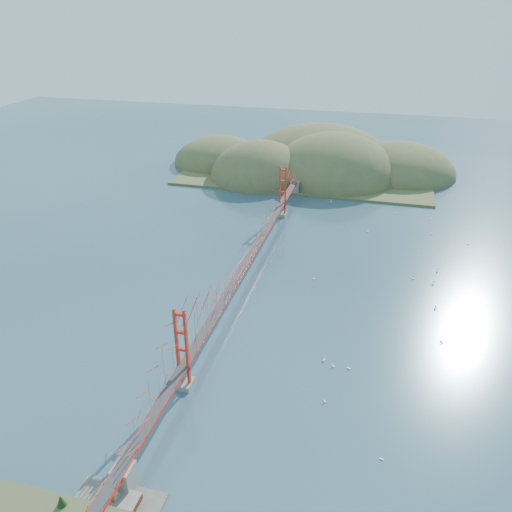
% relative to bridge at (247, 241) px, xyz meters
% --- Properties ---
extents(ground, '(320.00, 320.00, 0.00)m').
position_rel_bridge_xyz_m(ground, '(0.00, -0.18, -7.01)').
color(ground, '#2A4555').
rests_on(ground, ground).
extents(bridge, '(2.20, 94.40, 12.00)m').
position_rel_bridge_xyz_m(bridge, '(0.00, 0.00, 0.00)').
color(bridge, gray).
rests_on(bridge, ground).
extents(promontory, '(9.00, 6.00, 0.24)m').
position_rel_bridge_xyz_m(promontory, '(0.00, -48.68, -6.89)').
color(promontory, '#59544C').
rests_on(promontory, ground).
extents(fort, '(3.70, 2.30, 1.75)m').
position_rel_bridge_xyz_m(fort, '(0.40, -47.98, -6.34)').
color(fort, brown).
rests_on(fort, ground).
extents(far_headlands, '(84.00, 58.00, 25.00)m').
position_rel_bridge_xyz_m(far_headlands, '(2.21, 68.33, -7.01)').
color(far_headlands, brown).
rests_on(far_headlands, ground).
extents(sailboat_0, '(0.56, 0.63, 0.71)m').
position_rel_bridge_xyz_m(sailboat_0, '(16.73, -20.48, -6.85)').
color(sailboat_0, white).
rests_on(sailboat_0, ground).
extents(sailboat_15, '(0.56, 0.56, 0.60)m').
position_rel_bridge_xyz_m(sailboat_15, '(25.88, 38.02, -6.87)').
color(sailboat_15, white).
rests_on(sailboat_15, ground).
extents(sailboat_6, '(0.67, 0.67, 0.70)m').
position_rel_bridge_xyz_m(sailboat_6, '(18.09, -21.47, -6.85)').
color(sailboat_6, white).
rests_on(sailboat_6, ground).
extents(sailboat_1, '(0.59, 0.64, 0.72)m').
position_rel_bridge_xyz_m(sailboat_1, '(32.48, 5.47, -6.85)').
color(sailboat_1, white).
rests_on(sailboat_1, ground).
extents(sailboat_7, '(0.59, 0.55, 0.67)m').
position_rel_bridge_xyz_m(sailboat_7, '(33.43, 36.68, -6.86)').
color(sailboat_7, white).
rests_on(sailboat_7, ground).
extents(sailboat_2, '(0.63, 0.63, 0.69)m').
position_rel_bridge_xyz_m(sailboat_2, '(20.23, -21.41, -6.86)').
color(sailboat_2, white).
rests_on(sailboat_2, ground).
extents(sailboat_12, '(0.58, 0.58, 0.63)m').
position_rel_bridge_xyz_m(sailboat_12, '(9.95, 41.82, -6.87)').
color(sailboat_12, white).
rests_on(sailboat_12, ground).
extents(sailboat_17, '(0.61, 0.53, 0.69)m').
position_rel_bridge_xyz_m(sailboat_17, '(33.35, 27.67, -6.86)').
color(sailboat_17, white).
rests_on(sailboat_17, ground).
extents(sailboat_3, '(0.68, 0.68, 0.71)m').
position_rel_bridge_xyz_m(sailboat_3, '(19.97, 25.72, -6.85)').
color(sailboat_3, white).
rests_on(sailboat_3, ground).
extents(sailboat_4, '(0.69, 0.69, 0.73)m').
position_rel_bridge_xyz_m(sailboat_4, '(32.41, -2.81, -6.85)').
color(sailboat_4, white).
rests_on(sailboat_4, ground).
extents(sailboat_10, '(0.57, 0.57, 0.63)m').
position_rel_bridge_xyz_m(sailboat_10, '(17.88, -28.47, -6.86)').
color(sailboat_10, white).
rests_on(sailboat_10, ground).
extents(sailboat_8, '(0.59, 0.48, 0.69)m').
position_rel_bridge_xyz_m(sailboat_8, '(40.35, 24.44, -6.86)').
color(sailboat_8, white).
rests_on(sailboat_8, ground).
extents(sailboat_14, '(0.67, 0.67, 0.74)m').
position_rel_bridge_xyz_m(sailboat_14, '(33.50, 10.49, -6.85)').
color(sailboat_14, white).
rests_on(sailboat_14, ground).
extents(sailboat_5, '(0.65, 0.65, 0.72)m').
position_rel_bridge_xyz_m(sailboat_5, '(32.78, -12.03, -6.85)').
color(sailboat_5, white).
rests_on(sailboat_5, ground).
extents(sailboat_16, '(0.50, 0.50, 0.56)m').
position_rel_bridge_xyz_m(sailboat_16, '(11.86, 1.88, -6.87)').
color(sailboat_16, white).
rests_on(sailboat_16, ground).
extents(sailboat_extra_0, '(0.51, 0.47, 0.57)m').
position_rel_bridge_xyz_m(sailboat_extra_0, '(25.09, -35.73, -6.87)').
color(sailboat_extra_0, white).
rests_on(sailboat_extra_0, ground).
extents(sailboat_extra_1, '(0.67, 0.67, 0.71)m').
position_rel_bridge_xyz_m(sailboat_extra_1, '(29.01, 6.48, -6.85)').
color(sailboat_extra_1, white).
rests_on(sailboat_extra_1, ground).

